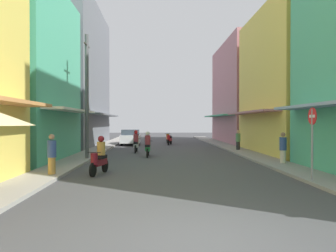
{
  "coord_description": "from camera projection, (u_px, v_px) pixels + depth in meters",
  "views": [
    {
      "loc": [
        -0.8,
        -5.65,
        2.15
      ],
      "look_at": [
        0.0,
        16.53,
        1.87
      ],
      "focal_mm": 34.33,
      "sensor_mm": 36.0,
      "label": 1
    }
  ],
  "objects": [
    {
      "name": "building_right_far",
      "position": [
        251.0,
        94.0,
        33.23
      ],
      "size": [
        7.05,
        11.9,
        10.2
      ],
      "color": "#B7727F",
      "rests_on": "ground"
    },
    {
      "name": "motorbike_green",
      "position": [
        148.0,
        145.0,
        19.8
      ],
      "size": [
        0.55,
        1.81,
        1.58
      ],
      "color": "black",
      "rests_on": "ground"
    },
    {
      "name": "parked_car",
      "position": [
        131.0,
        137.0,
        30.16
      ],
      "size": [
        1.84,
        4.14,
        1.45
      ],
      "color": "silver",
      "rests_on": "ground"
    },
    {
      "name": "building_left_far",
      "position": [
        66.0,
        77.0,
        29.14
      ],
      "size": [
        7.05,
        12.82,
        12.57
      ],
      "color": "slate",
      "rests_on": "ground"
    },
    {
      "name": "sidewalk_left",
      "position": [
        89.0,
        154.0,
        21.21
      ],
      "size": [
        1.58,
        47.42,
        0.12
      ],
      "primitive_type": "cube",
      "color": "#9E9991",
      "rests_on": "ground"
    },
    {
      "name": "building_left_mid",
      "position": [
        9.0,
        75.0,
        17.88
      ],
      "size": [
        7.05,
        8.14,
        9.56
      ],
      "color": "#4CB28C",
      "rests_on": "ground"
    },
    {
      "name": "pedestrian_crossing",
      "position": [
        283.0,
        149.0,
        15.83
      ],
      "size": [
        0.34,
        0.34,
        1.65
      ],
      "color": "beige",
      "rests_on": "ground"
    },
    {
      "name": "street_sign_no_entry",
      "position": [
        312.0,
        135.0,
        11.09
      ],
      "size": [
        0.07,
        0.6,
        2.65
      ],
      "color": "gray",
      "rests_on": "ground"
    },
    {
      "name": "pedestrian_foreground",
      "position": [
        52.0,
        156.0,
        12.47
      ],
      "size": [
        0.34,
        0.34,
        1.68
      ],
      "color": "#BF8C3F",
      "rests_on": "ground"
    },
    {
      "name": "ground_plane",
      "position": [
        168.0,
        154.0,
        21.4
      ],
      "size": [
        86.72,
        86.72,
        0.0
      ],
      "primitive_type": "plane",
      "color": "#424244"
    },
    {
      "name": "utility_pole",
      "position": [
        87.0,
        96.0,
        17.94
      ],
      "size": [
        0.2,
        1.2,
        7.04
      ],
      "color": "#4C4C4F",
      "rests_on": "ground"
    },
    {
      "name": "building_right_mid",
      "position": [
        301.0,
        83.0,
        21.74
      ],
      "size": [
        7.05,
        9.57,
        9.65
      ],
      "color": "#EFD159",
      "rests_on": "ground"
    },
    {
      "name": "sidewalk_right",
      "position": [
        246.0,
        153.0,
        21.59
      ],
      "size": [
        1.58,
        47.42,
        0.12
      ],
      "primitive_type": "cube",
      "color": "gray",
      "rests_on": "ground"
    },
    {
      "name": "motorbike_orange",
      "position": [
        169.0,
        138.0,
        32.61
      ],
      "size": [
        0.62,
        1.79,
        0.96
      ],
      "color": "black",
      "rests_on": "ground"
    },
    {
      "name": "motorbike_silver",
      "position": [
        136.0,
        143.0,
        22.56
      ],
      "size": [
        0.55,
        1.81,
        1.58
      ],
      "color": "black",
      "rests_on": "ground"
    },
    {
      "name": "pedestrian_far",
      "position": [
        238.0,
        141.0,
        23.55
      ],
      "size": [
        0.34,
        0.34,
        1.56
      ],
      "color": "#262628",
      "rests_on": "ground"
    },
    {
      "name": "motorbike_red",
      "position": [
        170.0,
        140.0,
        30.12
      ],
      "size": [
        0.65,
        1.78,
        0.96
      ],
      "color": "black",
      "rests_on": "ground"
    },
    {
      "name": "motorbike_maroon",
      "position": [
        99.0,
        157.0,
        13.15
      ],
      "size": [
        0.64,
        1.78,
        1.58
      ],
      "color": "black",
      "rests_on": "ground"
    }
  ]
}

